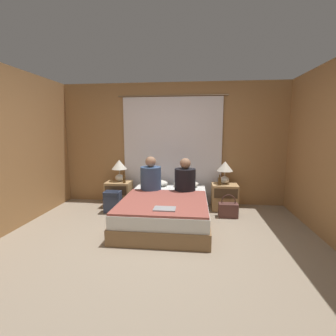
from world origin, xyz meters
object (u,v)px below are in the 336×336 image
person_left_in_bed (151,177)px  beer_bottle_on_left_stand (124,179)px  pillow_right (186,184)px  lamp_left (119,167)px  pillow_left (156,183)px  bed (166,209)px  nightstand_left (119,194)px  handbag_on_floor (228,210)px  backpack_on_floor (113,200)px  nightstand_right (224,197)px  beer_bottle_on_right_stand (220,181)px  laptop_on_bed (165,209)px  lamp_right (225,169)px  person_right_in_bed (185,178)px

person_left_in_bed → beer_bottle_on_left_stand: bearing=157.7°
pillow_right → person_left_in_bed: size_ratio=0.77×
lamp_left → pillow_left: bearing=-0.9°
lamp_left → pillow_right: bearing=-0.5°
bed → nightstand_left: bearing=144.8°
beer_bottle_on_left_stand → pillow_right: bearing=7.3°
handbag_on_floor → lamp_left: bearing=166.7°
backpack_on_floor → bed: bearing=-18.0°
pillow_left → lamp_left: bearing=179.1°
person_left_in_bed → pillow_right: bearing=31.6°
bed → handbag_on_floor: bed is taller
nightstand_right → beer_bottle_on_left_stand: size_ratio=2.37×
beer_bottle_on_right_stand → laptop_on_bed: beer_bottle_on_right_stand is taller
pillow_right → nightstand_right: bearing=-4.7°
pillow_right → person_left_in_bed: person_left_in_bed is taller
nightstand_left → pillow_right: 1.39m
beer_bottle_on_left_stand → nightstand_left: bearing=147.0°
beer_bottle_on_left_stand → beer_bottle_on_right_stand: (1.86, 0.00, -0.00)m
lamp_left → laptop_on_bed: 1.95m
lamp_right → person_right_in_bed: 0.87m
person_left_in_bed → beer_bottle_on_left_stand: person_left_in_bed is taller
bed → backpack_on_floor: bearing=162.0°
person_left_in_bed → handbag_on_floor: size_ratio=1.55×
person_right_in_bed → beer_bottle_on_right_stand: (0.65, 0.24, -0.08)m
nightstand_left → laptop_on_bed: size_ratio=1.65×
nightstand_right → pillow_right: pillow_right is taller
lamp_right → pillow_right: bearing=-179.1°
person_right_in_bed → backpack_on_floor: person_right_in_bed is taller
nightstand_right → beer_bottle_on_left_stand: beer_bottle_on_left_stand is taller
pillow_left → person_right_in_bed: size_ratio=0.80×
person_left_in_bed → handbag_on_floor: person_left_in_bed is taller
laptop_on_bed → handbag_on_floor: laptop_on_bed is taller
beer_bottle_on_left_stand → laptop_on_bed: beer_bottle_on_left_stand is taller
nightstand_right → person_left_in_bed: (-1.40, -0.33, 0.43)m
lamp_left → beer_bottle_on_left_stand: size_ratio=2.06×
nightstand_right → laptop_on_bed: bearing=-123.9°
pillow_right → beer_bottle_on_left_stand: 1.24m
beer_bottle_on_left_stand → handbag_on_floor: 2.08m
pillow_right → handbag_on_floor: bearing=-32.5°
bed → person_left_in_bed: 0.71m
beer_bottle_on_right_stand → lamp_left: bearing=175.2°
pillow_right → beer_bottle_on_right_stand: size_ratio=2.36×
nightstand_right → person_right_in_bed: (-0.76, -0.33, 0.42)m
beer_bottle_on_right_stand → handbag_on_floor: 0.58m
pillow_right → handbag_on_floor: 0.98m
beer_bottle_on_left_stand → backpack_on_floor: 0.50m
nightstand_right → lamp_right: lamp_right is taller
lamp_right → handbag_on_floor: lamp_right is taller
beer_bottle_on_right_stand → handbag_on_floor: bearing=-68.2°
pillow_right → person_left_in_bed: (-0.64, -0.40, 0.20)m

